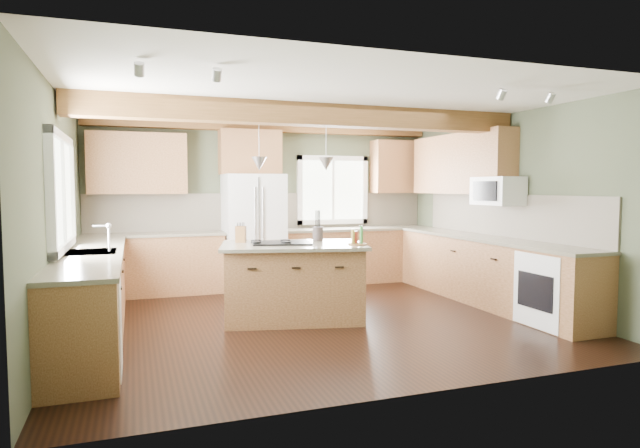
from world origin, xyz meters
name	(u,v)px	position (x,y,z in m)	size (l,w,h in m)	color
floor	(316,319)	(0.00, 0.00, 0.00)	(5.60, 5.60, 0.00)	black
ceiling	(316,103)	(0.00, 0.00, 2.60)	(5.60, 5.60, 0.00)	silver
wall_back	(266,205)	(0.00, 2.50, 1.30)	(5.60, 5.60, 0.00)	#4A523A
wall_left	(58,217)	(-2.80, 0.00, 1.30)	(5.00, 5.00, 0.00)	#4A523A
wall_right	(508,209)	(2.80, 0.00, 1.30)	(5.00, 5.00, 0.00)	#4A523A
ceiling_beam	(313,115)	(0.00, 0.10, 2.47)	(5.55, 0.26, 0.26)	brown
soffit_trim	(267,129)	(0.00, 2.40, 2.54)	(5.55, 0.20, 0.10)	brown
backsplash_back	(267,211)	(0.00, 2.48, 1.21)	(5.58, 0.03, 0.58)	brown
backsplash_right	(505,215)	(2.78, 0.05, 1.21)	(0.03, 3.70, 0.58)	brown
base_cab_back_left	(154,265)	(-1.79, 2.20, 0.44)	(2.02, 0.60, 0.88)	brown
counter_back_left	(154,234)	(-1.79, 2.20, 0.90)	(2.06, 0.64, 0.04)	brown
base_cab_back_right	(357,256)	(1.49, 2.20, 0.44)	(2.62, 0.60, 0.88)	brown
counter_back_right	(357,229)	(1.49, 2.20, 0.90)	(2.66, 0.64, 0.04)	brown
base_cab_left	(93,296)	(-2.50, 0.05, 0.44)	(0.60, 3.70, 0.88)	brown
counter_left	(91,253)	(-2.50, 0.05, 0.90)	(0.64, 3.74, 0.04)	brown
base_cab_right	(486,272)	(2.50, 0.05, 0.44)	(0.60, 3.70, 0.88)	brown
counter_right	(487,238)	(2.50, 0.05, 0.90)	(0.64, 3.74, 0.04)	brown
upper_cab_back_left	(138,163)	(-1.99, 2.33, 1.95)	(1.40, 0.35, 0.90)	brown
upper_cab_over_fridge	(250,152)	(-0.30, 2.33, 2.15)	(0.96, 0.35, 0.70)	brown
upper_cab_right	(460,164)	(2.62, 0.90, 1.95)	(0.35, 2.20, 0.90)	brown
upper_cab_back_corner	(397,167)	(2.30, 2.33, 1.95)	(0.90, 0.35, 0.90)	brown
window_left	(60,192)	(-2.78, 0.05, 1.55)	(0.04, 1.60, 1.05)	white
window_back	(332,190)	(1.15, 2.48, 1.55)	(1.10, 0.04, 1.00)	white
sink	(91,253)	(-2.50, 0.05, 0.91)	(0.50, 0.65, 0.03)	#262628
faucet	(109,239)	(-2.32, 0.05, 1.05)	(0.02, 0.02, 0.28)	#B2B2B7
dishwasher	(83,327)	(-2.49, -1.25, 0.43)	(0.60, 0.60, 0.84)	white
oven	(556,290)	(2.49, -1.25, 0.43)	(0.60, 0.72, 0.84)	white
microwave	(498,191)	(2.58, -0.05, 1.55)	(0.40, 0.70, 0.38)	white
pendant_left	(259,164)	(-0.64, 0.19, 1.88)	(0.18, 0.18, 0.16)	#B2B2B7
pendant_right	(326,164)	(0.14, 0.01, 1.88)	(0.18, 0.18, 0.16)	#B2B2B7
refrigerator	(254,232)	(-0.30, 2.12, 0.90)	(0.90, 0.74, 1.80)	white
island	(293,283)	(-0.25, 0.10, 0.44)	(1.60, 0.98, 0.88)	olive
island_top	(293,245)	(-0.25, 0.10, 0.90)	(1.71, 1.09, 0.04)	brown
cooktop	(282,243)	(-0.38, 0.13, 0.93)	(0.69, 0.46, 0.02)	black
knife_block	(241,234)	(-0.82, 0.46, 1.02)	(0.12, 0.09, 0.20)	brown
utensil_crock	(318,234)	(0.14, 0.33, 1.01)	(0.13, 0.13, 0.18)	#37312C
bottle_tray	(358,236)	(0.44, -0.26, 1.03)	(0.23, 0.23, 0.21)	brown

